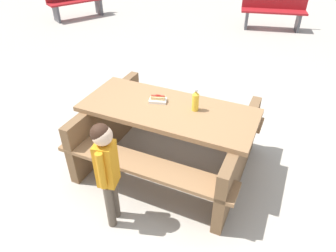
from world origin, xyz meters
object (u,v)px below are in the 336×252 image
object	(u,v)px
picnic_table	(168,132)
child_in_coat	(106,164)
soda_bottle	(195,101)
hotdog_tray	(158,99)
park_bench_mid	(274,10)
park_bench_near	(76,0)

from	to	relation	value
picnic_table	child_in_coat	size ratio (longest dim) A/B	1.92
soda_bottle	hotdog_tray	distance (m)	0.42
picnic_table	park_bench_mid	distance (m)	5.53
soda_bottle	park_bench_mid	bearing A→B (deg)	-104.67
soda_bottle	child_in_coat	world-z (taller)	child_in_coat
park_bench_near	park_bench_mid	distance (m)	5.05
child_in_coat	hotdog_tray	bearing A→B (deg)	-103.93
soda_bottle	hotdog_tray	world-z (taller)	soda_bottle
picnic_table	hotdog_tray	world-z (taller)	hotdog_tray
soda_bottle	hotdog_tray	size ratio (longest dim) A/B	1.29
hotdog_tray	child_in_coat	world-z (taller)	child_in_coat
soda_bottle	picnic_table	bearing A→B (deg)	1.59
picnic_table	park_bench_near	bearing A→B (deg)	-57.94
park_bench_near	park_bench_mid	xyz separation A→B (m)	(-5.04, 0.13, 0.00)
soda_bottle	park_bench_near	size ratio (longest dim) A/B	0.17
park_bench_near	picnic_table	bearing A→B (deg)	122.06
hotdog_tray	park_bench_mid	distance (m)	5.48
picnic_table	hotdog_tray	bearing A→B (deg)	-40.16
child_in_coat	soda_bottle	bearing A→B (deg)	-126.23
child_in_coat	park_bench_near	distance (m)	6.97
park_bench_near	soda_bottle	bearing A→B (deg)	124.14
picnic_table	soda_bottle	bearing A→B (deg)	-178.41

